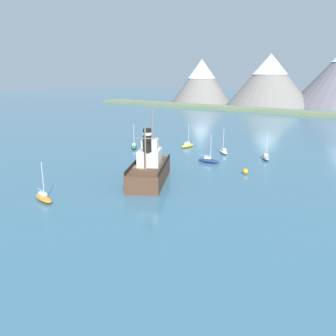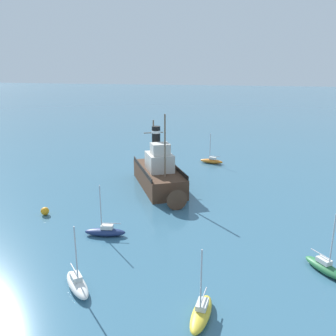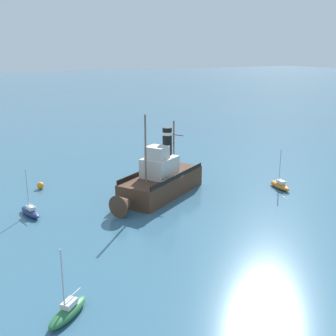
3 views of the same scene
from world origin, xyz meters
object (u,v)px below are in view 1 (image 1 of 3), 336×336
object	(u,v)px
sailboat_yellow	(188,145)
sailboat_orange	(44,198)
sailboat_navy	(209,160)
sailboat_white	(223,151)
mooring_buoy	(245,171)
old_tugboat	(150,168)
sailboat_green	(134,146)
sailboat_grey	(266,157)

from	to	relation	value
sailboat_yellow	sailboat_orange	bearing A→B (deg)	-81.90
sailboat_navy	sailboat_white	distance (m)	8.33
sailboat_white	sailboat_yellow	bearing A→B (deg)	175.73
sailboat_navy	mooring_buoy	size ratio (longest dim) A/B	5.69
old_tugboat	sailboat_yellow	size ratio (longest dim) A/B	2.87
sailboat_yellow	sailboat_white	bearing A→B (deg)	-4.27
mooring_buoy	sailboat_green	bearing A→B (deg)	171.97
sailboat_navy	sailboat_yellow	xyz separation A→B (m)	(-10.67, 8.81, 0.00)
sailboat_navy	sailboat_green	distance (m)	18.78
sailboat_navy	sailboat_yellow	distance (m)	13.84
old_tugboat	sailboat_orange	distance (m)	15.11
sailboat_green	sailboat_grey	bearing A→B (deg)	16.11
sailboat_white	sailboat_green	bearing A→B (deg)	-157.54
sailboat_white	sailboat_orange	size ratio (longest dim) A/B	1.00
sailboat_orange	sailboat_grey	bearing A→B (deg)	72.08
sailboat_yellow	mooring_buoy	world-z (taller)	sailboat_yellow
sailboat_orange	sailboat_navy	bearing A→B (deg)	79.52
old_tugboat	sailboat_yellow	xyz separation A→B (m)	(-9.80, 23.20, -1.40)
sailboat_green	sailboat_grey	world-z (taller)	same
sailboat_white	sailboat_yellow	size ratio (longest dim) A/B	1.00
old_tugboat	sailboat_white	bearing A→B (deg)	92.21
sailboat_white	sailboat_yellow	xyz separation A→B (m)	(-8.93, 0.67, 0.00)
old_tugboat	sailboat_navy	bearing A→B (deg)	86.56
sailboat_white	mooring_buoy	xyz separation A→B (m)	(9.98, -10.84, 0.00)
sailboat_green	sailboat_grey	size ratio (longest dim) A/B	1.00
old_tugboat	sailboat_orange	world-z (taller)	old_tugboat
sailboat_navy	sailboat_grey	distance (m)	10.81
sailboat_navy	mooring_buoy	distance (m)	8.68
sailboat_orange	mooring_buoy	distance (m)	29.37
old_tugboat	sailboat_orange	xyz separation A→B (m)	(-4.45, -14.37, -1.40)
sailboat_grey	mooring_buoy	world-z (taller)	sailboat_grey
old_tugboat	sailboat_yellow	bearing A→B (deg)	112.90
sailboat_grey	sailboat_navy	bearing A→B (deg)	-128.43
sailboat_navy	sailboat_green	size ratio (longest dim) A/B	1.00
old_tugboat	mooring_buoy	size ratio (longest dim) A/B	16.36
old_tugboat	mooring_buoy	xyz separation A→B (m)	(9.11, 11.69, -1.40)
sailboat_green	sailboat_yellow	xyz separation A→B (m)	(8.09, 7.70, 0.00)
sailboat_green	sailboat_white	bearing A→B (deg)	22.46
sailboat_yellow	sailboat_orange	size ratio (longest dim) A/B	1.00
old_tugboat	mooring_buoy	bearing A→B (deg)	52.05
sailboat_white	sailboat_grey	bearing A→B (deg)	2.17
old_tugboat	sailboat_yellow	world-z (taller)	old_tugboat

